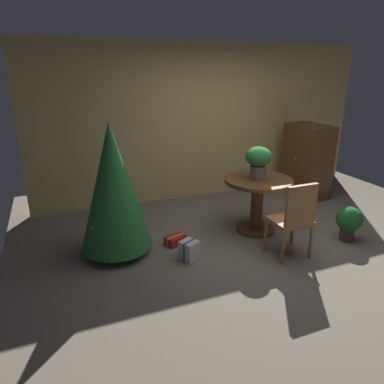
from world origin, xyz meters
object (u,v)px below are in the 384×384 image
holiday_tree (113,187)px  potted_plant (349,221)px  gift_box_cream (189,250)px  gift_box_red (176,240)px  flower_vase (258,159)px  wooden_chair_near (294,217)px  wooden_cabinet (306,161)px  round_dining_table (257,195)px

holiday_tree → potted_plant: 3.08m
gift_box_cream → potted_plant: bearing=-8.9°
gift_box_red → potted_plant: potted_plant is taller
flower_vase → holiday_tree: holiday_tree is taller
flower_vase → gift_box_red: 1.53m
wooden_chair_near → holiday_tree: bearing=154.9°
gift_box_cream → gift_box_red: bearing=93.3°
wooden_chair_near → wooden_cabinet: wooden_cabinet is taller
holiday_tree → flower_vase: bearing=-2.4°
gift_box_cream → potted_plant: (2.14, -0.33, 0.16)m
round_dining_table → holiday_tree: 1.96m
round_dining_table → holiday_tree: size_ratio=0.56×
round_dining_table → flower_vase: size_ratio=2.10×
holiday_tree → gift_box_red: bearing=-5.3°
wooden_chair_near → potted_plant: bearing=5.0°
holiday_tree → gift_box_red: 1.10m
gift_box_cream → flower_vase: bearing=19.3°
round_dining_table → holiday_tree: bearing=176.9°
round_dining_table → gift_box_red: size_ratio=2.96×
round_dining_table → flower_vase: bearing=105.5°
gift_box_red → potted_plant: bearing=-19.2°
wooden_cabinet → potted_plant: wooden_cabinet is taller
gift_box_cream → wooden_cabinet: (2.78, 1.36, 0.52)m
flower_vase → potted_plant: 1.44m
gift_box_cream → potted_plant: 2.17m
flower_vase → potted_plant: (0.98, -0.74, -0.76)m
wooden_chair_near → gift_box_red: wooden_chair_near is taller
holiday_tree → wooden_cabinet: 3.66m
flower_vase → gift_box_red: flower_vase is taller
holiday_tree → potted_plant: bearing=-15.8°
gift_box_cream → gift_box_red: gift_box_cream is taller
potted_plant → wooden_chair_near: bearing=-175.0°
wooden_chair_near → gift_box_red: 1.53m
wooden_chair_near → gift_box_cream: size_ratio=3.68×
round_dining_table → gift_box_cream: size_ratio=3.55×
holiday_tree → potted_plant: size_ratio=3.46×
flower_vase → gift_box_red: (-1.18, 0.01, -0.98)m
wooden_chair_near → wooden_cabinet: (1.61, 1.77, 0.11)m
flower_vase → gift_box_red: bearing=179.4°
gift_box_red → wooden_cabinet: (2.80, 0.94, 0.58)m
gift_box_red → potted_plant: (2.16, -0.75, 0.22)m
gift_box_red → potted_plant: 2.30m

